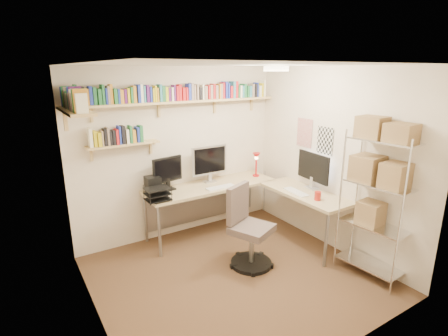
% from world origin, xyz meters
% --- Properties ---
extents(ground, '(3.20, 3.20, 0.00)m').
position_xyz_m(ground, '(0.00, 0.00, 0.00)').
color(ground, '#462D1E').
rests_on(ground, ground).
extents(room_shell, '(3.24, 3.04, 2.52)m').
position_xyz_m(room_shell, '(0.00, 0.00, 1.55)').
color(room_shell, beige).
rests_on(room_shell, ground).
extents(wall_shelves, '(3.12, 1.09, 0.80)m').
position_xyz_m(wall_shelves, '(-0.44, 1.30, 2.03)').
color(wall_shelves, '#DDBF7D').
rests_on(wall_shelves, ground).
extents(corner_desk, '(2.40, 1.99, 1.35)m').
position_xyz_m(corner_desk, '(0.50, 0.93, 0.77)').
color(corner_desk, tan).
rests_on(corner_desk, ground).
extents(office_chair, '(0.61, 0.62, 1.06)m').
position_xyz_m(office_chair, '(0.29, 0.15, 0.44)').
color(office_chair, black).
rests_on(office_chair, ground).
extents(wire_rack, '(0.44, 0.80, 1.94)m').
position_xyz_m(wire_rack, '(1.42, -0.83, 1.31)').
color(wire_rack, silver).
rests_on(wire_rack, ground).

